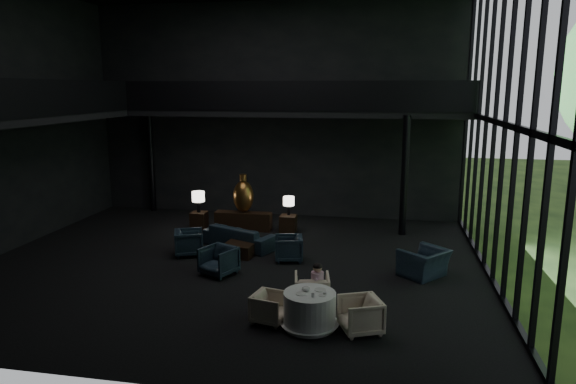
% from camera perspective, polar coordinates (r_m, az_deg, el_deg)
% --- Properties ---
extents(floor, '(14.00, 12.00, 0.02)m').
position_cam_1_polar(floor, '(14.63, -6.31, -8.01)').
color(floor, black).
rests_on(floor, ground).
extents(wall_back, '(14.00, 0.04, 8.00)m').
position_cam_1_polar(wall_back, '(19.62, -1.43, 8.96)').
color(wall_back, black).
rests_on(wall_back, ground).
extents(wall_front, '(14.00, 0.04, 8.00)m').
position_cam_1_polar(wall_front, '(8.30, -19.05, 4.91)').
color(wall_front, black).
rests_on(wall_front, ground).
extents(curtain_wall, '(0.20, 12.00, 8.00)m').
position_cam_1_polar(curtain_wall, '(13.51, 23.00, 6.92)').
color(curtain_wall, black).
rests_on(curtain_wall, ground).
extents(mezzanine_left, '(2.00, 12.00, 0.25)m').
position_cam_1_polar(mezzanine_left, '(16.62, -27.02, 7.27)').
color(mezzanine_left, black).
rests_on(mezzanine_left, wall_left).
extents(mezzanine_back, '(12.00, 2.00, 0.25)m').
position_cam_1_polar(mezzanine_back, '(18.46, 0.98, 8.80)').
color(mezzanine_back, black).
rests_on(mezzanine_back, wall_back).
extents(railing_left, '(0.06, 12.00, 1.00)m').
position_cam_1_polar(railing_left, '(16.01, -24.34, 9.54)').
color(railing_left, black).
rests_on(railing_left, mezzanine_left).
extents(railing_back, '(12.00, 0.06, 1.00)m').
position_cam_1_polar(railing_back, '(17.45, 0.43, 10.62)').
color(railing_back, black).
rests_on(railing_back, mezzanine_back).
extents(column_nw, '(0.24, 0.24, 4.00)m').
position_cam_1_polar(column_nw, '(21.14, -14.98, 3.31)').
color(column_nw, black).
rests_on(column_nw, floor).
extents(column_ne, '(0.24, 0.24, 4.00)m').
position_cam_1_polar(column_ne, '(17.42, 12.82, 1.74)').
color(column_ne, black).
rests_on(column_ne, floor).
extents(console, '(1.98, 0.45, 0.63)m').
position_cam_1_polar(console, '(17.96, -4.99, -3.23)').
color(console, black).
rests_on(console, floor).
extents(bronze_urn, '(0.71, 0.71, 1.32)m').
position_cam_1_polar(bronze_urn, '(17.82, -4.98, -0.44)').
color(bronze_urn, '#A9792E').
rests_on(bronze_urn, console).
extents(side_table_left, '(0.52, 0.52, 0.58)m').
position_cam_1_polar(side_table_left, '(18.40, -9.85, -3.09)').
color(side_table_left, black).
rests_on(side_table_left, floor).
extents(table_lamp_left, '(0.44, 0.44, 0.74)m').
position_cam_1_polar(table_lamp_left, '(18.22, -9.94, -0.60)').
color(table_lamp_left, black).
rests_on(table_lamp_left, side_table_left).
extents(side_table_right, '(0.54, 0.54, 0.59)m').
position_cam_1_polar(side_table_right, '(17.58, 0.02, -3.57)').
color(side_table_right, black).
rests_on(side_table_right, floor).
extents(table_lamp_right, '(0.38, 0.38, 0.64)m').
position_cam_1_polar(table_lamp_right, '(17.50, 0.08, -1.10)').
color(table_lamp_right, black).
rests_on(table_lamp_right, side_table_right).
extents(sofa, '(2.68, 1.72, 1.01)m').
position_cam_1_polar(sofa, '(16.02, -5.37, -4.35)').
color(sofa, '#142736').
rests_on(sofa, floor).
extents(lounge_armchair_west, '(1.08, 1.11, 0.89)m').
position_cam_1_polar(lounge_armchair_west, '(15.49, -10.94, -5.30)').
color(lounge_armchair_west, black).
rests_on(lounge_armchair_west, floor).
extents(lounge_armchair_east, '(0.88, 0.92, 0.81)m').
position_cam_1_polar(lounge_armchair_east, '(14.75, 0.06, -6.12)').
color(lounge_armchair_east, black).
rests_on(lounge_armchair_east, floor).
extents(lounge_armchair_south, '(1.13, 1.10, 0.89)m').
position_cam_1_polar(lounge_armchair_south, '(13.77, -7.72, -7.32)').
color(lounge_armchair_south, black).
rests_on(lounge_armchair_south, floor).
extents(window_armchair, '(1.37, 1.41, 1.04)m').
position_cam_1_polar(window_armchair, '(13.97, 14.89, -7.02)').
color(window_armchair, black).
rests_on(window_armchair, floor).
extents(coffee_table, '(0.94, 0.94, 0.38)m').
position_cam_1_polar(coffee_table, '(15.30, -5.35, -6.34)').
color(coffee_table, black).
rests_on(coffee_table, floor).
extents(dining_table, '(1.23, 1.23, 0.75)m').
position_cam_1_polar(dining_table, '(10.88, 2.41, -13.16)').
color(dining_table, white).
rests_on(dining_table, floor).
extents(dining_chair_north, '(0.92, 0.88, 0.83)m').
position_cam_1_polar(dining_chair_north, '(11.83, 2.68, -10.61)').
color(dining_chair_north, '#BAA591').
rests_on(dining_chair_north, floor).
extents(dining_chair_east, '(0.98, 1.01, 0.81)m').
position_cam_1_polar(dining_chair_east, '(10.73, 8.05, -13.18)').
color(dining_chair_east, tan).
rests_on(dining_chair_east, floor).
extents(dining_chair_west, '(0.69, 0.72, 0.63)m').
position_cam_1_polar(dining_chair_west, '(11.09, -2.01, -12.73)').
color(dining_chair_west, '#C1B29E').
rests_on(dining_chair_west, floor).
extents(child, '(0.28, 0.28, 0.61)m').
position_cam_1_polar(child, '(11.56, 3.29, -9.35)').
color(child, pink).
rests_on(child, dining_chair_north).
extents(plate_a, '(0.27, 0.27, 0.01)m').
position_cam_1_polar(plate_a, '(10.63, 1.46, -11.24)').
color(plate_a, white).
rests_on(plate_a, dining_table).
extents(plate_b, '(0.27, 0.27, 0.02)m').
position_cam_1_polar(plate_b, '(10.84, 3.59, -10.79)').
color(plate_b, white).
rests_on(plate_b, dining_table).
extents(saucer, '(0.15, 0.15, 0.01)m').
position_cam_1_polar(saucer, '(10.57, 3.84, -11.39)').
color(saucer, white).
rests_on(saucer, dining_table).
extents(coffee_cup, '(0.07, 0.07, 0.06)m').
position_cam_1_polar(coffee_cup, '(10.62, 4.10, -11.10)').
color(coffee_cup, white).
rests_on(coffee_cup, saucer).
extents(cereal_bowl, '(0.17, 0.17, 0.09)m').
position_cam_1_polar(cereal_bowl, '(10.78, 2.00, -10.70)').
color(cereal_bowl, white).
rests_on(cereal_bowl, dining_table).
extents(cream_pot, '(0.08, 0.08, 0.07)m').
position_cam_1_polar(cream_pot, '(10.49, 2.78, -11.39)').
color(cream_pot, '#99999E').
rests_on(cream_pot, dining_table).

